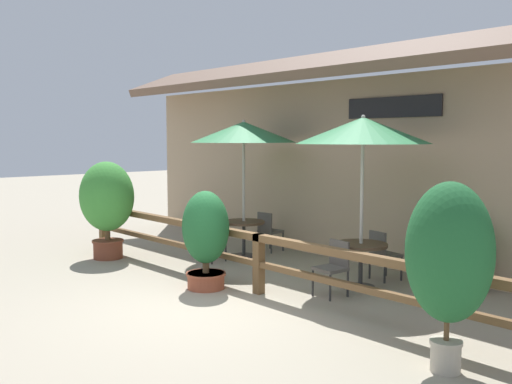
{
  "coord_description": "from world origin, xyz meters",
  "views": [
    {
      "loc": [
        6.46,
        -4.9,
        2.44
      ],
      "look_at": [
        -0.66,
        1.6,
        1.53
      ],
      "focal_mm": 40.0,
      "sensor_mm": 36.0,
      "label": 1
    }
  ],
  "objects_px": {
    "patio_umbrella_middle": "(363,131)",
    "potted_plant_entrance_palm": "(107,200)",
    "patio_umbrella_near": "(244,132)",
    "chair_near_streetside": "(214,237)",
    "chair_middle_streetside": "(333,265)",
    "chair_middle_wallside": "(383,253)",
    "dining_table_middle": "(361,252)",
    "chair_near_wallside": "(269,229)",
    "potted_plant_corner_fern": "(206,234)",
    "potted_plant_broad_leaf": "(466,253)",
    "potted_plant_small_flowering": "(449,256)",
    "dining_table_near": "(244,228)"
  },
  "relations": [
    {
      "from": "potted_plant_corner_fern",
      "to": "dining_table_middle",
      "type": "bearing_deg",
      "value": 48.57
    },
    {
      "from": "patio_umbrella_near",
      "to": "chair_near_streetside",
      "type": "bearing_deg",
      "value": -94.69
    },
    {
      "from": "chair_middle_streetside",
      "to": "potted_plant_broad_leaf",
      "type": "distance_m",
      "value": 2.15
    },
    {
      "from": "dining_table_near",
      "to": "potted_plant_small_flowering",
      "type": "relative_size",
      "value": 0.43
    },
    {
      "from": "dining_table_middle",
      "to": "potted_plant_broad_leaf",
      "type": "xyz_separation_m",
      "value": [
        1.28,
        1.03,
        0.04
      ]
    },
    {
      "from": "potted_plant_small_flowering",
      "to": "chair_near_wallside",
      "type": "bearing_deg",
      "value": 152.75
    },
    {
      "from": "chair_near_streetside",
      "to": "patio_umbrella_middle",
      "type": "height_order",
      "value": "patio_umbrella_middle"
    },
    {
      "from": "chair_middle_wallside",
      "to": "potted_plant_small_flowering",
      "type": "height_order",
      "value": "potted_plant_small_flowering"
    },
    {
      "from": "patio_umbrella_near",
      "to": "patio_umbrella_middle",
      "type": "bearing_deg",
      "value": -4.21
    },
    {
      "from": "chair_middle_streetside",
      "to": "chair_near_wallside",
      "type": "bearing_deg",
      "value": 157.51
    },
    {
      "from": "chair_middle_streetside",
      "to": "patio_umbrella_near",
      "type": "bearing_deg",
      "value": 168.62
    },
    {
      "from": "patio_umbrella_near",
      "to": "dining_table_near",
      "type": "bearing_deg",
      "value": 153.43
    },
    {
      "from": "dining_table_middle",
      "to": "potted_plant_small_flowering",
      "type": "bearing_deg",
      "value": -37.6
    },
    {
      "from": "dining_table_near",
      "to": "chair_near_wallside",
      "type": "distance_m",
      "value": 0.73
    },
    {
      "from": "patio_umbrella_middle",
      "to": "potted_plant_small_flowering",
      "type": "relative_size",
      "value": 1.4
    },
    {
      "from": "chair_near_streetside",
      "to": "patio_umbrella_near",
      "type": "bearing_deg",
      "value": 79.74
    },
    {
      "from": "patio_umbrella_middle",
      "to": "potted_plant_entrance_palm",
      "type": "xyz_separation_m",
      "value": [
        -4.88,
        -1.94,
        -1.37
      ]
    },
    {
      "from": "chair_near_streetside",
      "to": "potted_plant_small_flowering",
      "type": "bearing_deg",
      "value": -20.46
    },
    {
      "from": "patio_umbrella_near",
      "to": "potted_plant_broad_leaf",
      "type": "bearing_deg",
      "value": 10.2
    },
    {
      "from": "chair_middle_streetside",
      "to": "potted_plant_small_flowering",
      "type": "relative_size",
      "value": 0.43
    },
    {
      "from": "chair_near_streetside",
      "to": "chair_middle_streetside",
      "type": "bearing_deg",
      "value": -9.13
    },
    {
      "from": "chair_middle_streetside",
      "to": "potted_plant_corner_fern",
      "type": "height_order",
      "value": "potted_plant_corner_fern"
    },
    {
      "from": "patio_umbrella_middle",
      "to": "dining_table_middle",
      "type": "bearing_deg",
      "value": 0.0
    },
    {
      "from": "potted_plant_small_flowering",
      "to": "potted_plant_corner_fern",
      "type": "height_order",
      "value": "potted_plant_small_flowering"
    },
    {
      "from": "chair_near_streetside",
      "to": "dining_table_middle",
      "type": "height_order",
      "value": "chair_near_streetside"
    },
    {
      "from": "dining_table_middle",
      "to": "potted_plant_small_flowering",
      "type": "distance_m",
      "value": 3.43
    },
    {
      "from": "chair_near_wallside",
      "to": "dining_table_near",
      "type": "bearing_deg",
      "value": 87.16
    },
    {
      "from": "dining_table_near",
      "to": "chair_middle_streetside",
      "type": "xyz_separation_m",
      "value": [
        3.17,
        -0.92,
        -0.11
      ]
    },
    {
      "from": "dining_table_near",
      "to": "potted_plant_entrance_palm",
      "type": "distance_m",
      "value": 2.83
    },
    {
      "from": "potted_plant_small_flowering",
      "to": "potted_plant_corner_fern",
      "type": "distance_m",
      "value": 4.36
    },
    {
      "from": "chair_middle_wallside",
      "to": "potted_plant_broad_leaf",
      "type": "xyz_separation_m",
      "value": [
        1.34,
        0.34,
        0.15
      ]
    },
    {
      "from": "dining_table_middle",
      "to": "chair_middle_wallside",
      "type": "xyz_separation_m",
      "value": [
        -0.06,
        0.69,
        -0.11
      ]
    },
    {
      "from": "potted_plant_entrance_palm",
      "to": "potted_plant_broad_leaf",
      "type": "xyz_separation_m",
      "value": [
        6.16,
        2.98,
        -0.56
      ]
    },
    {
      "from": "potted_plant_small_flowering",
      "to": "potted_plant_entrance_palm",
      "type": "xyz_separation_m",
      "value": [
        -7.55,
        0.11,
        -0.05
      ]
    },
    {
      "from": "chair_middle_streetside",
      "to": "potted_plant_corner_fern",
      "type": "relative_size",
      "value": 0.54
    },
    {
      "from": "dining_table_near",
      "to": "dining_table_middle",
      "type": "xyz_separation_m",
      "value": [
        3.17,
        -0.23,
        0.0
      ]
    },
    {
      "from": "potted_plant_entrance_palm",
      "to": "potted_plant_broad_leaf",
      "type": "relative_size",
      "value": 1.69
    },
    {
      "from": "potted_plant_small_flowering",
      "to": "patio_umbrella_near",
      "type": "bearing_deg",
      "value": 158.57
    },
    {
      "from": "patio_umbrella_near",
      "to": "potted_plant_corner_fern",
      "type": "relative_size",
      "value": 1.76
    },
    {
      "from": "potted_plant_broad_leaf",
      "to": "chair_middle_streetside",
      "type": "bearing_deg",
      "value": -126.55
    },
    {
      "from": "dining_table_middle",
      "to": "potted_plant_entrance_palm",
      "type": "height_order",
      "value": "potted_plant_entrance_palm"
    },
    {
      "from": "potted_plant_entrance_palm",
      "to": "chair_middle_wallside",
      "type": "bearing_deg",
      "value": 28.67
    },
    {
      "from": "potted_plant_corner_fern",
      "to": "patio_umbrella_middle",
      "type": "bearing_deg",
      "value": 48.57
    },
    {
      "from": "chair_near_streetside",
      "to": "potted_plant_small_flowering",
      "type": "relative_size",
      "value": 0.43
    },
    {
      "from": "potted_plant_entrance_palm",
      "to": "potted_plant_corner_fern",
      "type": "bearing_deg",
      "value": 0.93
    },
    {
      "from": "chair_middle_streetside",
      "to": "chair_middle_wallside",
      "type": "relative_size",
      "value": 1.0
    },
    {
      "from": "chair_middle_wallside",
      "to": "chair_near_streetside",
      "type": "bearing_deg",
      "value": 33.06
    },
    {
      "from": "patio_umbrella_near",
      "to": "potted_plant_small_flowering",
      "type": "height_order",
      "value": "patio_umbrella_near"
    },
    {
      "from": "chair_middle_streetside",
      "to": "chair_middle_wallside",
      "type": "xyz_separation_m",
      "value": [
        -0.06,
        1.38,
        0.0
      ]
    },
    {
      "from": "potted_plant_small_flowering",
      "to": "potted_plant_corner_fern",
      "type": "bearing_deg",
      "value": 177.81
    }
  ]
}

